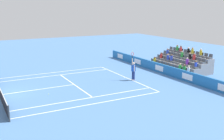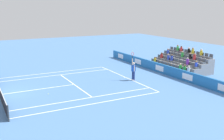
# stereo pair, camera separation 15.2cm
# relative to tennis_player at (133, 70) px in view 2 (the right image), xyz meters

# --- Properties ---
(line_baseline) EXTENTS (10.97, 0.10, 0.01)m
(line_baseline) POSITION_rel_tennis_player_xyz_m (1.29, 0.11, -0.99)
(line_baseline) COLOR white
(line_baseline) RESTS_ON ground
(line_service) EXTENTS (8.23, 0.10, 0.01)m
(line_service) POSITION_rel_tennis_player_xyz_m (1.29, 5.60, -0.99)
(line_service) COLOR white
(line_service) RESTS_ON ground
(line_centre_service) EXTENTS (0.10, 6.40, 0.01)m
(line_centre_service) POSITION_rel_tennis_player_xyz_m (1.29, 8.80, -0.99)
(line_centre_service) COLOR white
(line_centre_service) RESTS_ON ground
(line_singles_sideline_left) EXTENTS (0.10, 11.89, 0.01)m
(line_singles_sideline_left) POSITION_rel_tennis_player_xyz_m (5.40, 6.05, -0.99)
(line_singles_sideline_left) COLOR white
(line_singles_sideline_left) RESTS_ON ground
(line_singles_sideline_right) EXTENTS (0.10, 11.89, 0.01)m
(line_singles_sideline_right) POSITION_rel_tennis_player_xyz_m (-2.83, 6.05, -0.99)
(line_singles_sideline_right) COLOR white
(line_singles_sideline_right) RESTS_ON ground
(line_doubles_sideline_left) EXTENTS (0.10, 11.89, 0.01)m
(line_doubles_sideline_left) POSITION_rel_tennis_player_xyz_m (6.77, 6.05, -0.99)
(line_doubles_sideline_left) COLOR white
(line_doubles_sideline_left) RESTS_ON ground
(line_doubles_sideline_right) EXTENTS (0.10, 11.89, 0.01)m
(line_doubles_sideline_right) POSITION_rel_tennis_player_xyz_m (-4.20, 6.05, -0.99)
(line_doubles_sideline_right) COLOR white
(line_doubles_sideline_right) RESTS_ON ground
(line_centre_mark) EXTENTS (0.10, 0.20, 0.01)m
(line_centre_mark) POSITION_rel_tennis_player_xyz_m (1.29, 0.21, -0.99)
(line_centre_mark) COLOR white
(line_centre_mark) RESTS_ON ground
(sponsor_barrier) EXTENTS (21.14, 0.22, 1.00)m
(sponsor_barrier) POSITION_rel_tennis_player_xyz_m (1.29, -4.26, -0.49)
(sponsor_barrier) COLOR #1E66AD
(sponsor_barrier) RESTS_ON ground
(tennis_player) EXTENTS (0.53, 0.36, 2.85)m
(tennis_player) POSITION_rel_tennis_player_xyz_m (0.00, 0.00, 0.00)
(tennis_player) COLOR navy
(tennis_player) RESTS_ON ground
(stadium_stand) EXTENTS (6.82, 3.80, 2.58)m
(stadium_stand) POSITION_rel_tennis_player_xyz_m (1.28, -7.19, -0.30)
(stadium_stand) COLOR gray
(stadium_stand) RESTS_ON ground
(loose_tennis_ball) EXTENTS (0.07, 0.07, 0.07)m
(loose_tennis_ball) POSITION_rel_tennis_player_xyz_m (-0.46, 8.45, -0.96)
(loose_tennis_ball) COLOR #D1E533
(loose_tennis_ball) RESTS_ON ground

